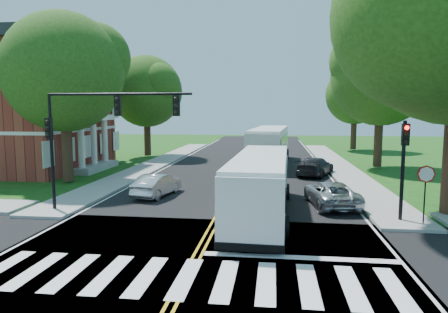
% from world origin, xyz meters
% --- Properties ---
extents(ground, '(140.00, 140.00, 0.00)m').
position_xyz_m(ground, '(0.00, 0.00, 0.00)').
color(ground, '#174310').
rests_on(ground, ground).
extents(road, '(14.00, 96.00, 0.01)m').
position_xyz_m(road, '(0.00, 18.00, 0.01)').
color(road, black).
rests_on(road, ground).
extents(cross_road, '(60.00, 12.00, 0.01)m').
position_xyz_m(cross_road, '(0.00, 0.00, 0.01)').
color(cross_road, black).
rests_on(cross_road, ground).
extents(center_line, '(0.36, 70.00, 0.01)m').
position_xyz_m(center_line, '(0.00, 22.00, 0.01)').
color(center_line, gold).
rests_on(center_line, road).
extents(edge_line_w, '(0.12, 70.00, 0.01)m').
position_xyz_m(edge_line_w, '(-6.80, 22.00, 0.01)').
color(edge_line_w, silver).
rests_on(edge_line_w, road).
extents(edge_line_e, '(0.12, 70.00, 0.01)m').
position_xyz_m(edge_line_e, '(6.80, 22.00, 0.01)').
color(edge_line_e, silver).
rests_on(edge_line_e, road).
extents(crosswalk, '(12.60, 3.00, 0.01)m').
position_xyz_m(crosswalk, '(0.00, -0.50, 0.02)').
color(crosswalk, silver).
rests_on(crosswalk, road).
extents(stop_bar, '(6.60, 0.40, 0.01)m').
position_xyz_m(stop_bar, '(3.50, 1.60, 0.02)').
color(stop_bar, silver).
rests_on(stop_bar, road).
extents(sidewalk_nw, '(2.60, 40.00, 0.15)m').
position_xyz_m(sidewalk_nw, '(-8.30, 25.00, 0.07)').
color(sidewalk_nw, gray).
rests_on(sidewalk_nw, ground).
extents(sidewalk_ne, '(2.60, 40.00, 0.15)m').
position_xyz_m(sidewalk_ne, '(8.30, 25.00, 0.07)').
color(sidewalk_ne, gray).
rests_on(sidewalk_ne, ground).
extents(tree_west_near, '(8.00, 8.00, 11.40)m').
position_xyz_m(tree_west_near, '(-11.50, 14.00, 7.53)').
color(tree_west_near, '#311A13').
rests_on(tree_west_near, ground).
extents(tree_west_far, '(7.60, 7.60, 10.67)m').
position_xyz_m(tree_west_far, '(-11.00, 30.00, 7.00)').
color(tree_west_far, '#311A13').
rests_on(tree_west_far, ground).
extents(tree_east_mid, '(8.40, 8.40, 11.93)m').
position_xyz_m(tree_east_mid, '(11.50, 24.00, 7.86)').
color(tree_east_mid, '#311A13').
rests_on(tree_east_mid, ground).
extents(tree_east_far, '(7.20, 7.20, 10.34)m').
position_xyz_m(tree_east_far, '(12.50, 40.00, 6.86)').
color(tree_east_far, '#311A13').
rests_on(tree_east_far, ground).
extents(signal_nw, '(7.15, 0.46, 5.66)m').
position_xyz_m(signal_nw, '(-5.86, 6.43, 4.38)').
color(signal_nw, black).
rests_on(signal_nw, ground).
extents(signal_ne, '(0.30, 0.46, 4.40)m').
position_xyz_m(signal_ne, '(8.20, 6.44, 2.96)').
color(signal_ne, black).
rests_on(signal_ne, ground).
extents(stop_sign, '(0.76, 0.08, 2.53)m').
position_xyz_m(stop_sign, '(9.00, 5.98, 2.03)').
color(stop_sign, black).
rests_on(stop_sign, ground).
extents(bus_lead, '(3.01, 11.22, 2.88)m').
position_xyz_m(bus_lead, '(1.97, 7.02, 1.53)').
color(bus_lead, silver).
rests_on(bus_lead, road).
extents(bus_follow, '(3.90, 13.21, 3.37)m').
position_xyz_m(bus_follow, '(2.17, 25.41, 1.79)').
color(bus_follow, silver).
rests_on(bus_follow, road).
extents(hatchback, '(2.10, 4.17, 1.31)m').
position_xyz_m(hatchback, '(-4.17, 10.61, 0.67)').
color(hatchback, silver).
rests_on(hatchback, road).
extents(suv, '(2.74, 4.92, 1.30)m').
position_xyz_m(suv, '(5.58, 9.34, 0.66)').
color(suv, '#B9BBC1').
rests_on(suv, road).
extents(dark_sedan, '(3.57, 5.22, 1.40)m').
position_xyz_m(dark_sedan, '(5.75, 19.32, 0.71)').
color(dark_sedan, black).
rests_on(dark_sedan, road).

